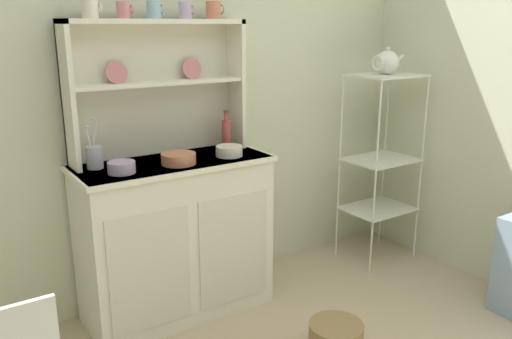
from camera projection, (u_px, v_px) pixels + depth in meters
The scene contains 16 objects.
wall_back at pixel (170, 78), 2.84m from camera, with size 3.84×0.05×2.50m, color beige.
hutch_cabinet at pixel (176, 236), 2.79m from camera, with size 1.01×0.45×0.86m.
hutch_shelf_unit at pixel (156, 78), 2.70m from camera, with size 0.94×0.18×0.70m.
bakers_rack at pixel (381, 148), 3.38m from camera, with size 0.44×0.34×1.23m.
floor_basket at pixel (336, 338), 2.52m from camera, with size 0.26×0.26×0.15m, color #93754C.
cup_cream_0 at pixel (90, 9), 2.40m from camera, with size 0.09×0.08×0.08m.
cup_rose_1 at pixel (124, 10), 2.49m from camera, with size 0.08×0.06×0.08m.
cup_sky_2 at pixel (154, 10), 2.57m from camera, with size 0.08×0.07×0.09m.
cup_lilac_3 at pixel (186, 11), 2.66m from camera, with size 0.08×0.07×0.08m.
cup_terracotta_4 at pixel (214, 10), 2.75m from camera, with size 0.09×0.08×0.09m.
bowl_mixing_large at pixel (122, 167), 2.45m from camera, with size 0.13×0.13×0.06m, color #B79ECC.
bowl_floral_medium at pixel (179, 159), 2.61m from camera, with size 0.17×0.17×0.06m, color #C67556.
bowl_cream_small at pixel (229, 151), 2.77m from camera, with size 0.14×0.14×0.06m, color silver.
jam_bottle at pixel (226, 133), 2.92m from camera, with size 0.05×0.05×0.22m.
utensil_jar at pixel (94, 156), 2.53m from camera, with size 0.08×0.08×0.25m.
porcelain_teapot at pixel (387, 62), 3.23m from camera, with size 0.24×0.15×0.17m.
Camera 1 is at (-1.20, -1.03, 1.53)m, focal length 36.66 mm.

